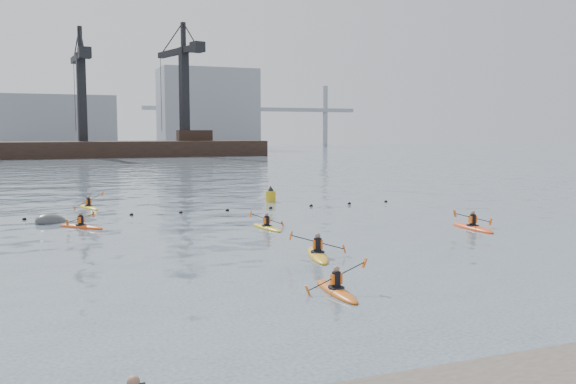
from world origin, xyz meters
name	(u,v)px	position (x,y,z in m)	size (l,w,h in m)	color
ground	(308,315)	(0.00, 0.00, 0.00)	(400.00, 400.00, 0.00)	#3D4C5A
float_line	(156,213)	(-0.50, 22.53, 0.03)	(33.24, 0.73, 0.24)	black
barge_pier	(82,148)	(-0.22, 110.00, 1.89)	(72.00, 19.30, 29.50)	black
skyline	(83,115)	(2.23, 150.27, 9.25)	(141.00, 28.00, 22.00)	gray
kayaker_0	(336,290)	(1.76, 1.80, 0.09)	(2.12, 3.08, 1.16)	#C85A12
kayaker_1	(318,254)	(3.53, 7.14, 0.11)	(2.30, 3.51, 1.20)	gold
kayaker_2	(81,226)	(-5.10, 18.57, 0.09)	(2.46, 2.58, 0.95)	#D14913
kayaker_3	(267,227)	(3.98, 14.64, 0.09)	(2.05, 3.04, 1.11)	gold
kayaker_4	(473,227)	(14.00, 10.56, 0.11)	(2.35, 3.49, 1.18)	#F04916
kayaker_5	(89,207)	(-4.20, 27.05, 0.09)	(2.06, 3.07, 1.18)	yellow
mooring_buoy	(52,223)	(-6.55, 21.09, 0.00)	(2.00, 1.18, 1.00)	#404345
nav_buoy	(271,196)	(8.37, 26.12, 0.40)	(0.73, 0.73, 1.33)	#C39513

